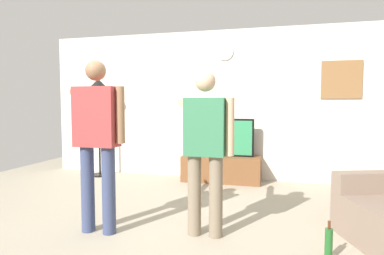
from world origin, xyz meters
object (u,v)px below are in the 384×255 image
television (222,137)px  floor_lamp (99,107)px  wall_clock (224,51)px  person_standing_nearer_lamp (98,135)px  person_standing_nearer_couch (205,143)px  beverage_bottle (329,244)px  tv_stand (221,169)px  framed_picture (341,80)px

television → floor_lamp: floor_lamp is taller
wall_clock → person_standing_nearer_lamp: (-0.88, -2.87, -1.28)m
person_standing_nearer_couch → beverage_bottle: size_ratio=4.86×
floor_lamp → person_standing_nearer_lamp: floor_lamp is taller
tv_stand → person_standing_nearer_lamp: person_standing_nearer_lamp is taller
person_standing_nearer_lamp → tv_stand: bearing=71.1°
framed_picture → floor_lamp: 4.32m
tv_stand → floor_lamp: floor_lamp is taller
tv_stand → beverage_bottle: (1.39, -2.64, -0.08)m
wall_clock → person_standing_nearer_lamp: size_ratio=0.18×
tv_stand → person_standing_nearer_couch: 2.50m
floor_lamp → framed_picture: bearing=5.3°
wall_clock → beverage_bottle: wall_clock is taller
wall_clock → person_standing_nearer_lamp: bearing=-107.1°
tv_stand → television: 0.56m
framed_picture → person_standing_nearer_couch: (-1.73, -2.67, -0.81)m
framed_picture → beverage_bottle: size_ratio=1.83×
tv_stand → wall_clock: wall_clock is taller
floor_lamp → beverage_bottle: bearing=-34.4°
person_standing_nearer_couch → framed_picture: bearing=57.0°
wall_clock → floor_lamp: wall_clock is taller
tv_stand → person_standing_nearer_couch: bearing=-84.5°
television → wall_clock: 1.55m
wall_clock → framed_picture: bearing=0.1°
television → beverage_bottle: 3.10m
beverage_bottle → person_standing_nearer_couch: bearing=167.0°
tv_stand → person_standing_nearer_lamp: bearing=-108.9°
wall_clock → floor_lamp: (-2.32, -0.39, -1.00)m
television → person_standing_nearer_couch: 2.44m
person_standing_nearer_lamp → television: bearing=71.4°
wall_clock → floor_lamp: 2.56m
framed_picture → wall_clock: bearing=-179.9°
tv_stand → person_standing_nearer_couch: person_standing_nearer_couch is taller
wall_clock → person_standing_nearer_lamp: 3.26m
wall_clock → person_standing_nearer_couch: (0.23, -2.67, -1.36)m
framed_picture → television: bearing=-172.8°
tv_stand → beverage_bottle: bearing=-62.3°
wall_clock → framed_picture: (1.96, 0.00, -0.55)m
person_standing_nearer_lamp → floor_lamp: bearing=120.1°
television → framed_picture: bearing=7.2°
framed_picture → person_standing_nearer_couch: 3.29m
framed_picture → beverage_bottle: framed_picture is taller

